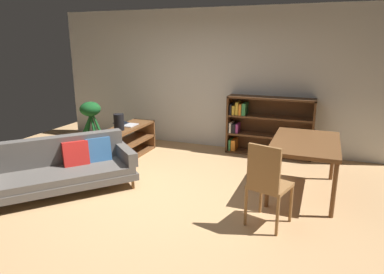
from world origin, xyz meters
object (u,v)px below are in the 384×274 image
(dining_chair_near, at_px, (267,181))
(potted_floor_plant, at_px, (91,121))
(open_laptop, at_px, (127,124))
(fabric_couch, at_px, (65,166))
(media_console, at_px, (128,141))
(desk_speaker, at_px, (119,122))
(dining_table, at_px, (305,146))
(bookshelf, at_px, (265,125))

(dining_chair_near, bearing_deg, potted_floor_plant, 153.46)
(potted_floor_plant, bearing_deg, dining_chair_near, -26.54)
(potted_floor_plant, distance_m, dining_chair_near, 4.25)
(open_laptop, distance_m, dining_chair_near, 3.34)
(fabric_couch, height_order, open_laptop, fabric_couch)
(potted_floor_plant, bearing_deg, open_laptop, -10.86)
(media_console, xyz_separation_m, potted_floor_plant, (-0.99, 0.25, 0.25))
(media_console, height_order, desk_speaker, desk_speaker)
(potted_floor_plant, bearing_deg, media_console, -14.41)
(media_console, bearing_deg, desk_speaker, -86.82)
(dining_table, bearing_deg, fabric_couch, -160.49)
(potted_floor_plant, bearing_deg, dining_table, -10.33)
(open_laptop, xyz_separation_m, dining_table, (3.19, -0.57, 0.09))
(fabric_couch, distance_m, desk_speaker, 1.39)
(dining_table, height_order, dining_chair_near, dining_chair_near)
(dining_table, bearing_deg, dining_chair_near, -105.98)
(media_console, xyz_separation_m, dining_table, (3.14, -0.50, 0.40))
(dining_chair_near, bearing_deg, desk_speaker, 154.11)
(open_laptop, relative_size, potted_floor_plant, 0.42)
(fabric_couch, relative_size, dining_chair_near, 1.97)
(dining_chair_near, bearing_deg, open_laptop, 149.01)
(desk_speaker, bearing_deg, bookshelf, 30.56)
(dining_table, bearing_deg, bookshelf, 117.22)
(dining_chair_near, bearing_deg, media_console, 149.66)
(open_laptop, height_order, dining_chair_near, dining_chair_near)
(dining_chair_near, relative_size, bookshelf, 0.63)
(potted_floor_plant, bearing_deg, desk_speaker, -28.32)
(potted_floor_plant, bearing_deg, bookshelf, 13.91)
(desk_speaker, distance_m, bookshelf, 2.69)
(open_laptop, bearing_deg, bookshelf, 22.84)
(open_laptop, distance_m, bookshelf, 2.58)
(potted_floor_plant, xyz_separation_m, dining_table, (4.13, -0.75, 0.15))
(fabric_couch, distance_m, dining_chair_near, 2.86)
(dining_chair_near, height_order, bookshelf, bookshelf)
(desk_speaker, height_order, potted_floor_plant, potted_floor_plant)
(desk_speaker, distance_m, potted_floor_plant, 1.16)
(dining_table, bearing_deg, open_laptop, 169.83)
(media_console, height_order, dining_chair_near, dining_chair_near)
(fabric_couch, bearing_deg, desk_speaker, 87.44)
(fabric_couch, bearing_deg, bookshelf, 48.72)
(fabric_couch, bearing_deg, open_laptop, 90.29)
(fabric_couch, height_order, dining_table, dining_table)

